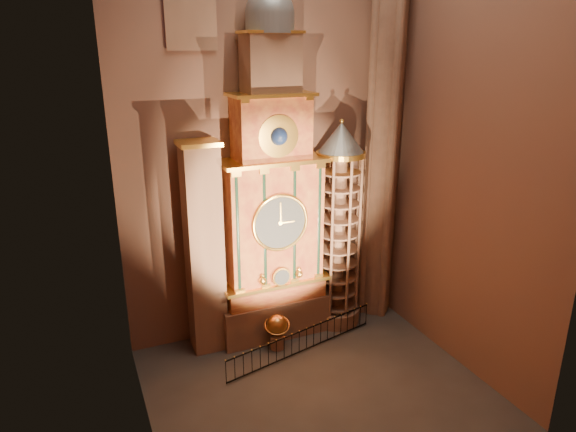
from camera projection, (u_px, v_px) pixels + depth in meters
name	position (u px, v px, depth m)	size (l,w,h in m)	color
floor	(316.00, 387.00, 22.32)	(14.00, 14.00, 0.00)	#383330
wall_back	(263.00, 115.00, 24.04)	(22.00, 22.00, 0.00)	brown
wall_left	(123.00, 150.00, 16.18)	(22.00, 22.00, 0.00)	brown
wall_right	(470.00, 124.00, 21.46)	(22.00, 22.00, 0.00)	brown
astronomical_clock	(272.00, 209.00, 24.51)	(5.60, 2.41, 16.70)	#8C634C
portrait_tower	(204.00, 249.00, 23.73)	(1.80, 1.60, 10.20)	#8C634C
stair_turret	(338.00, 228.00, 26.05)	(2.50, 2.50, 10.80)	#8C634C
gothic_pier	(385.00, 111.00, 25.47)	(2.04, 2.04, 22.00)	#8C634C
celestial_globe	(277.00, 329.00, 24.84)	(1.49, 1.44, 1.80)	#8C634C
iron_railing	(303.00, 341.00, 24.63)	(8.28, 1.98, 1.17)	black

